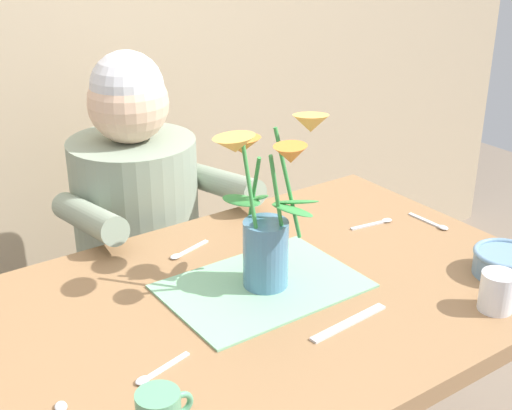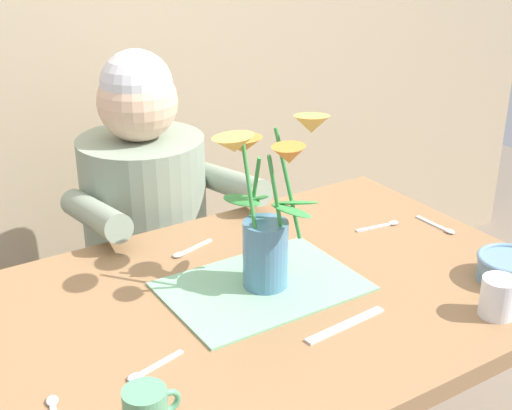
{
  "view_description": "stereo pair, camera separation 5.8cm",
  "coord_description": "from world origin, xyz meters",
  "px_view_note": "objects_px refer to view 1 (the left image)",
  "views": [
    {
      "loc": [
        -0.74,
        -1.0,
        1.49
      ],
      "look_at": [
        0.0,
        0.05,
        0.92
      ],
      "focal_mm": 49.49,
      "sensor_mm": 36.0,
      "label": 1
    },
    {
      "loc": [
        -0.69,
        -1.04,
        1.49
      ],
      "look_at": [
        0.0,
        0.05,
        0.92
      ],
      "focal_mm": 49.49,
      "sensor_mm": 36.0,
      "label": 2
    }
  ],
  "objects_px": {
    "flower_vase": "(266,213)",
    "ceramic_bowl": "(505,262)",
    "seated_person": "(140,255)",
    "dinner_knife": "(349,323)",
    "ceramic_mug": "(498,291)"
  },
  "relations": [
    {
      "from": "seated_person",
      "to": "ceramic_bowl",
      "type": "bearing_deg",
      "value": -64.82
    },
    {
      "from": "dinner_knife",
      "to": "flower_vase",
      "type": "bearing_deg",
      "value": 97.43
    },
    {
      "from": "flower_vase",
      "to": "ceramic_bowl",
      "type": "relative_size",
      "value": 2.66
    },
    {
      "from": "ceramic_mug",
      "to": "ceramic_bowl",
      "type": "bearing_deg",
      "value": 31.46
    },
    {
      "from": "seated_person",
      "to": "dinner_knife",
      "type": "distance_m",
      "value": 0.82
    },
    {
      "from": "seated_person",
      "to": "ceramic_bowl",
      "type": "height_order",
      "value": "seated_person"
    },
    {
      "from": "ceramic_bowl",
      "to": "ceramic_mug",
      "type": "height_order",
      "value": "ceramic_mug"
    },
    {
      "from": "flower_vase",
      "to": "ceramic_mug",
      "type": "bearing_deg",
      "value": -47.04
    },
    {
      "from": "ceramic_mug",
      "to": "seated_person",
      "type": "bearing_deg",
      "value": 109.54
    },
    {
      "from": "ceramic_bowl",
      "to": "dinner_knife",
      "type": "bearing_deg",
      "value": 173.14
    },
    {
      "from": "seated_person",
      "to": "flower_vase",
      "type": "distance_m",
      "value": 0.68
    },
    {
      "from": "flower_vase",
      "to": "ceramic_bowl",
      "type": "distance_m",
      "value": 0.53
    },
    {
      "from": "seated_person",
      "to": "ceramic_bowl",
      "type": "xyz_separation_m",
      "value": [
        0.46,
        -0.84,
        0.21
      ]
    },
    {
      "from": "flower_vase",
      "to": "dinner_knife",
      "type": "bearing_deg",
      "value": -78.41
    },
    {
      "from": "seated_person",
      "to": "flower_vase",
      "type": "relative_size",
      "value": 3.14
    }
  ]
}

